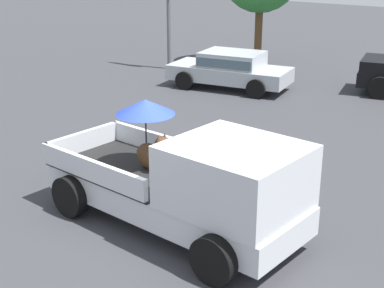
# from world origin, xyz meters

# --- Properties ---
(ground_plane) EXTENTS (80.00, 80.00, 0.00)m
(ground_plane) POSITION_xyz_m (0.00, 0.00, 0.00)
(ground_plane) COLOR #38383D
(pickup_truck_main) EXTENTS (5.20, 2.62, 2.22)m
(pickup_truck_main) POSITION_xyz_m (0.46, -0.03, 0.96)
(pickup_truck_main) COLOR black
(pickup_truck_main) RESTS_ON ground
(parked_sedan_near) EXTENTS (4.52, 2.48, 1.33)m
(parked_sedan_near) POSITION_xyz_m (-4.56, 9.43, 0.74)
(parked_sedan_near) COLOR black
(parked_sedan_near) RESTS_ON ground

